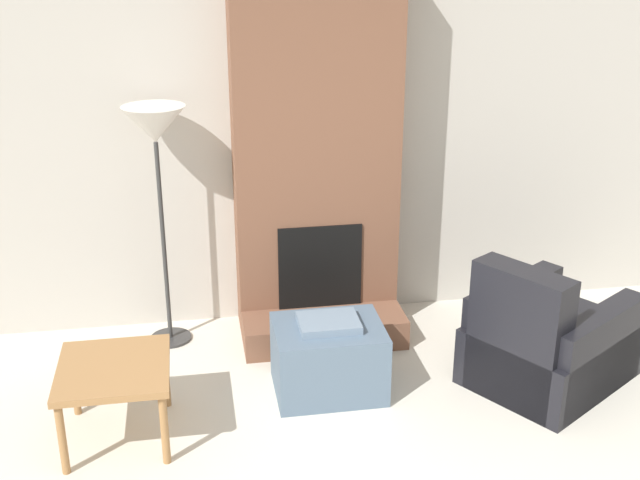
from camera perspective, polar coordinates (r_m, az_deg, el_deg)
The scene contains 6 objects.
wall_back at distance 5.67m, azimuth -0.63°, elevation 6.93°, with size 7.42×0.06×2.60m, color #BCB7AD.
fireplace at distance 5.48m, azimuth -0.25°, elevation 5.32°, with size 1.12×0.71×2.60m.
ottoman at distance 5.02m, azimuth 0.61°, elevation -8.34°, with size 0.67×0.53×0.49m.
armchair at distance 5.27m, azimuth 15.70°, elevation -7.22°, with size 1.24×1.18×0.87m.
side_table at distance 4.64m, azimuth -14.44°, elevation -9.29°, with size 0.61×0.65×0.46m.
floor_lamp_left at distance 5.27m, azimuth -11.63°, elevation 7.24°, with size 0.41×0.41×1.66m.
Camera 1 is at (-0.86, -2.29, 2.73)m, focal length 45.00 mm.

